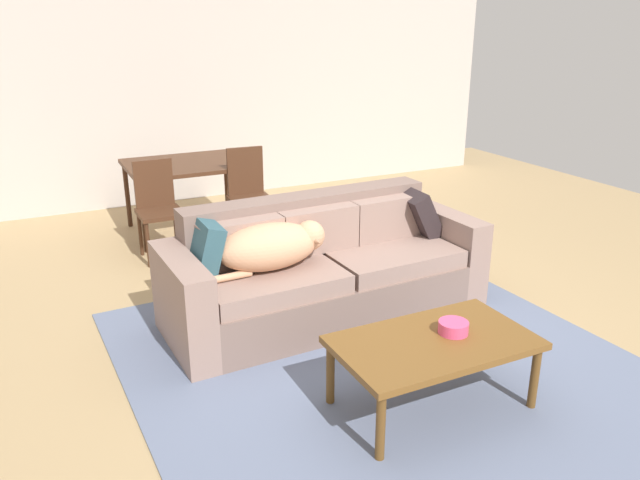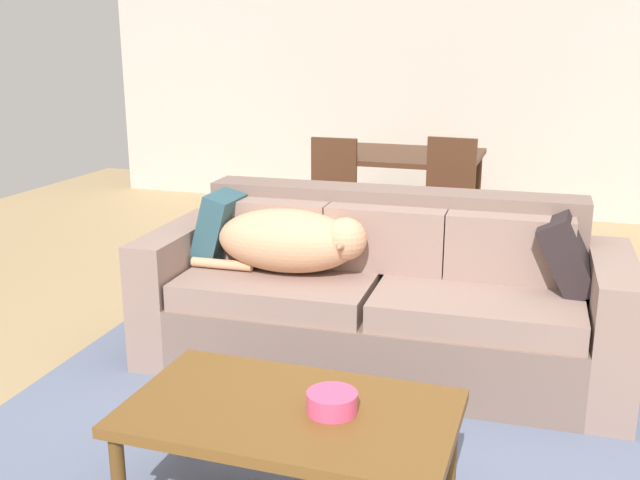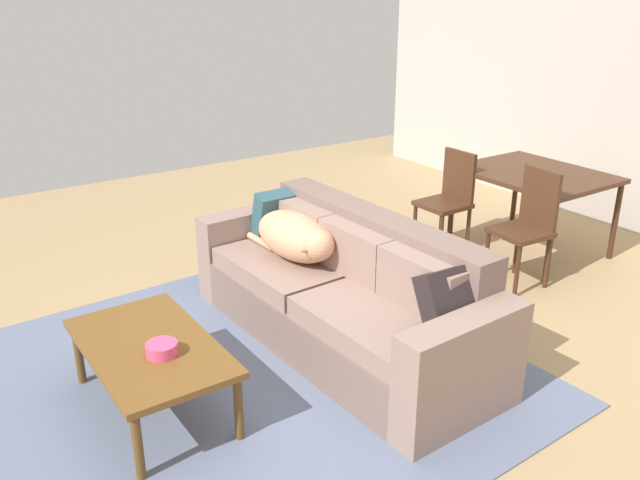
{
  "view_description": "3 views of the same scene",
  "coord_description": "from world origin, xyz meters",
  "px_view_note": "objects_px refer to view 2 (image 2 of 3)",
  "views": [
    {
      "loc": [
        -2.15,
        -3.54,
        2.13
      ],
      "look_at": [
        -0.38,
        0.07,
        0.7
      ],
      "focal_mm": 34.83,
      "sensor_mm": 36.0,
      "label": 1
    },
    {
      "loc": [
        0.6,
        -3.18,
        1.66
      ],
      "look_at": [
        -0.45,
        0.02,
        0.73
      ],
      "focal_mm": 41.55,
      "sensor_mm": 36.0,
      "label": 2
    },
    {
      "loc": [
        3.0,
        -2.08,
        2.35
      ],
      "look_at": [
        -0.4,
        0.24,
        0.71
      ],
      "focal_mm": 37.27,
      "sensor_mm": 36.0,
      "label": 3
    }
  ],
  "objects_px": {
    "coffee_table": "(290,420)",
    "dining_table": "(404,161)",
    "dining_chair_near_left": "(330,193)",
    "dining_chair_near_right": "(447,198)",
    "bowl_on_coffee_table": "(332,402)",
    "throw_pillow_by_left_arm": "(222,227)",
    "throw_pillow_by_right_arm": "(569,254)",
    "couch": "(381,300)",
    "dog_on_left_cushion": "(293,241)"
  },
  "relations": [
    {
      "from": "dog_on_left_cushion",
      "to": "bowl_on_coffee_table",
      "type": "height_order",
      "value": "dog_on_left_cushion"
    },
    {
      "from": "throw_pillow_by_right_arm",
      "to": "bowl_on_coffee_table",
      "type": "xyz_separation_m",
      "value": [
        -0.73,
        -1.44,
        -0.19
      ]
    },
    {
      "from": "coffee_table",
      "to": "dining_table",
      "type": "xyz_separation_m",
      "value": [
        -0.41,
        3.75,
        0.28
      ]
    },
    {
      "from": "couch",
      "to": "dining_chair_near_right",
      "type": "height_order",
      "value": "dining_chair_near_right"
    },
    {
      "from": "coffee_table",
      "to": "dining_chair_near_right",
      "type": "xyz_separation_m",
      "value": [
        0.04,
        3.13,
        0.14
      ]
    },
    {
      "from": "dog_on_left_cushion",
      "to": "throw_pillow_by_right_arm",
      "type": "relative_size",
      "value": 2.46
    },
    {
      "from": "coffee_table",
      "to": "dining_chair_near_right",
      "type": "height_order",
      "value": "dining_chair_near_right"
    },
    {
      "from": "dining_table",
      "to": "dining_chair_near_left",
      "type": "relative_size",
      "value": 1.33
    },
    {
      "from": "throw_pillow_by_right_arm",
      "to": "couch",
      "type": "bearing_deg",
      "value": -174.2
    },
    {
      "from": "throw_pillow_by_right_arm",
      "to": "coffee_table",
      "type": "relative_size",
      "value": 0.33
    },
    {
      "from": "throw_pillow_by_left_arm",
      "to": "coffee_table",
      "type": "height_order",
      "value": "throw_pillow_by_left_arm"
    },
    {
      "from": "throw_pillow_by_left_arm",
      "to": "dining_table",
      "type": "xyz_separation_m",
      "value": [
        0.5,
        2.36,
        0.01
      ]
    },
    {
      "from": "throw_pillow_by_right_arm",
      "to": "dining_chair_near_right",
      "type": "distance_m",
      "value": 1.88
    },
    {
      "from": "throw_pillow_by_right_arm",
      "to": "coffee_table",
      "type": "height_order",
      "value": "throw_pillow_by_right_arm"
    },
    {
      "from": "dining_chair_near_left",
      "to": "dining_chair_near_right",
      "type": "bearing_deg",
      "value": -1.38
    },
    {
      "from": "bowl_on_coffee_table",
      "to": "dining_chair_near_right",
      "type": "distance_m",
      "value": 3.12
    },
    {
      "from": "dining_table",
      "to": "dining_chair_near_right",
      "type": "height_order",
      "value": "dining_chair_near_right"
    },
    {
      "from": "couch",
      "to": "throw_pillow_by_right_arm",
      "type": "distance_m",
      "value": 0.95
    },
    {
      "from": "bowl_on_coffee_table",
      "to": "dining_chair_near_right",
      "type": "relative_size",
      "value": 0.18
    },
    {
      "from": "throw_pillow_by_right_arm",
      "to": "dining_table",
      "type": "relative_size",
      "value": 0.31
    },
    {
      "from": "dog_on_left_cushion",
      "to": "throw_pillow_by_right_arm",
      "type": "bearing_deg",
      "value": 5.83
    },
    {
      "from": "couch",
      "to": "dog_on_left_cushion",
      "type": "relative_size",
      "value": 2.65
    },
    {
      "from": "dining_table",
      "to": "dining_chair_near_right",
      "type": "bearing_deg",
      "value": -53.92
    },
    {
      "from": "couch",
      "to": "dog_on_left_cushion",
      "type": "xyz_separation_m",
      "value": [
        -0.44,
        -0.1,
        0.31
      ]
    },
    {
      "from": "bowl_on_coffee_table",
      "to": "dining_table",
      "type": "height_order",
      "value": "dining_table"
    },
    {
      "from": "throw_pillow_by_right_arm",
      "to": "dining_chair_near_left",
      "type": "height_order",
      "value": "dining_chair_near_left"
    },
    {
      "from": "throw_pillow_by_right_arm",
      "to": "bowl_on_coffee_table",
      "type": "distance_m",
      "value": 1.63
    },
    {
      "from": "throw_pillow_by_left_arm",
      "to": "dining_chair_near_left",
      "type": "bearing_deg",
      "value": 88.04
    },
    {
      "from": "throw_pillow_by_left_arm",
      "to": "coffee_table",
      "type": "bearing_deg",
      "value": -56.71
    },
    {
      "from": "dining_table",
      "to": "dog_on_left_cushion",
      "type": "bearing_deg",
      "value": -91.15
    },
    {
      "from": "dog_on_left_cushion",
      "to": "coffee_table",
      "type": "relative_size",
      "value": 0.81
    },
    {
      "from": "couch",
      "to": "bowl_on_coffee_table",
      "type": "bearing_deg",
      "value": -85.44
    },
    {
      "from": "couch",
      "to": "dog_on_left_cushion",
      "type": "bearing_deg",
      "value": -169.85
    },
    {
      "from": "throw_pillow_by_left_arm",
      "to": "dining_chair_near_right",
      "type": "distance_m",
      "value": 1.99
    },
    {
      "from": "coffee_table",
      "to": "dog_on_left_cushion",
      "type": "bearing_deg",
      "value": 109.9
    },
    {
      "from": "dining_table",
      "to": "dining_chair_near_left",
      "type": "height_order",
      "value": "dining_chair_near_left"
    },
    {
      "from": "dog_on_left_cushion",
      "to": "dining_chair_near_left",
      "type": "bearing_deg",
      "value": 99.67
    },
    {
      "from": "couch",
      "to": "dining_chair_near_left",
      "type": "distance_m",
      "value": 1.97
    },
    {
      "from": "coffee_table",
      "to": "throw_pillow_by_right_arm",
      "type": "bearing_deg",
      "value": 58.94
    },
    {
      "from": "couch",
      "to": "dog_on_left_cushion",
      "type": "height_order",
      "value": "couch"
    },
    {
      "from": "dog_on_left_cushion",
      "to": "throw_pillow_by_right_arm",
      "type": "xyz_separation_m",
      "value": [
        1.34,
        0.19,
        0.0
      ]
    },
    {
      "from": "dog_on_left_cushion",
      "to": "dining_chair_near_left",
      "type": "relative_size",
      "value": 1.01
    },
    {
      "from": "dining_chair_near_left",
      "to": "dining_chair_near_right",
      "type": "relative_size",
      "value": 0.96
    },
    {
      "from": "dining_table",
      "to": "throw_pillow_by_right_arm",
      "type": "bearing_deg",
      "value": -60.7
    },
    {
      "from": "dog_on_left_cushion",
      "to": "throw_pillow_by_left_arm",
      "type": "xyz_separation_m",
      "value": [
        -0.45,
        0.12,
        0.01
      ]
    },
    {
      "from": "dog_on_left_cushion",
      "to": "dining_chair_near_right",
      "type": "xyz_separation_m",
      "value": [
        0.5,
        1.87,
        -0.13
      ]
    },
    {
      "from": "throw_pillow_by_left_arm",
      "to": "couch",
      "type": "bearing_deg",
      "value": -1.49
    },
    {
      "from": "throw_pillow_by_left_arm",
      "to": "bowl_on_coffee_table",
      "type": "relative_size",
      "value": 2.22
    },
    {
      "from": "couch",
      "to": "throw_pillow_by_left_arm",
      "type": "bearing_deg",
      "value": 176.36
    },
    {
      "from": "throw_pillow_by_right_arm",
      "to": "dining_table",
      "type": "height_order",
      "value": "throw_pillow_by_right_arm"
    }
  ]
}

